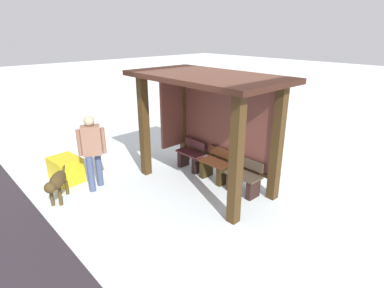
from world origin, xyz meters
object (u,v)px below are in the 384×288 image
object	(u,v)px
bench_center_inside	(215,168)
bus_shelter	(208,105)
person_walking	(92,147)
bench_right_inside	(244,180)
dog	(57,182)
bench_left_inside	(191,157)
grit_bin	(66,170)

from	to	relation	value
bench_center_inside	bus_shelter	bearing A→B (deg)	-118.62
bus_shelter	person_walking	world-z (taller)	bus_shelter
bench_right_inside	dog	distance (m)	3.84
bench_center_inside	bench_left_inside	bearing A→B (deg)	-179.91
person_walking	grit_bin	world-z (taller)	person_walking
bench_left_inside	grit_bin	world-z (taller)	bench_left_inside
bench_left_inside	bench_right_inside	distance (m)	1.66
bench_center_inside	dog	distance (m)	3.40
dog	grit_bin	xyz separation A→B (m)	(-0.77, 0.48, -0.14)
bench_left_inside	bench_center_inside	size ratio (longest dim) A/B	0.99
bench_center_inside	grit_bin	world-z (taller)	bench_center_inside
dog	bus_shelter	bearing A→B (deg)	63.76
person_walking	dog	xyz separation A→B (m)	(0.01, -0.82, -0.53)
bench_left_inside	bench_right_inside	size ratio (longest dim) A/B	1.01
bench_left_inside	grit_bin	distance (m)	2.95
dog	grit_bin	bearing A→B (deg)	148.41
bench_right_inside	dog	xyz separation A→B (m)	(-2.34, -3.04, 0.13)
bench_right_inside	person_walking	size ratio (longest dim) A/B	0.44
person_walking	bus_shelter	bearing A→B (deg)	55.20
bus_shelter	grit_bin	world-z (taller)	bus_shelter
bench_right_inside	grit_bin	bearing A→B (deg)	-140.49
bench_center_inside	person_walking	size ratio (longest dim) A/B	0.45
dog	bench_right_inside	bearing A→B (deg)	52.43
bench_right_inside	person_walking	bearing A→B (deg)	-136.63
bench_left_inside	bus_shelter	bearing A→B (deg)	-12.86
bench_left_inside	grit_bin	xyz separation A→B (m)	(-1.45, -2.57, -0.02)
bench_center_inside	grit_bin	xyz separation A→B (m)	(-2.28, -2.57, -0.02)
bench_left_inside	bench_center_inside	world-z (taller)	bench_center_inside
bench_right_inside	bench_left_inside	bearing A→B (deg)	-179.96
bus_shelter	bench_center_inside	xyz separation A→B (m)	(0.09, 0.17, -1.49)
bench_right_inside	grit_bin	distance (m)	4.04
bench_left_inside	dog	xyz separation A→B (m)	(-0.68, -3.04, 0.11)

